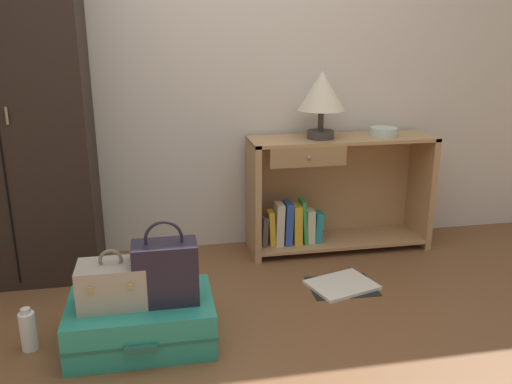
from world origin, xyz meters
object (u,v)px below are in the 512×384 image
object	(u,v)px
suitcase_large	(142,321)
open_book_on_floor	(342,285)
bookshelf	(330,194)
bowl	(384,132)
bottle	(28,330)
train_case	(113,284)
table_lamp	(322,94)
handbag	(166,272)
wardrobe	(8,110)

from	to	relation	value
suitcase_large	open_book_on_floor	size ratio (longest dim) A/B	1.58
bookshelf	bowl	distance (m)	0.53
bottle	train_case	bearing A→B (deg)	-7.63
table_lamp	handbag	world-z (taller)	table_lamp
bowl	suitcase_large	distance (m)	1.92
bowl	table_lamp	bearing A→B (deg)	179.29
handbag	open_book_on_floor	bearing A→B (deg)	21.48
train_case	open_book_on_floor	world-z (taller)	train_case
bookshelf	train_case	world-z (taller)	bookshelf
bowl	handbag	bearing A→B (deg)	-146.83
wardrobe	bowl	distance (m)	2.24
bowl	handbag	size ratio (longest dim) A/B	0.45
bottle	wardrobe	bearing A→B (deg)	101.51
suitcase_large	wardrobe	bearing A→B (deg)	127.65
bookshelf	bowl	bearing A→B (deg)	-6.51
suitcase_large	open_book_on_floor	bearing A→B (deg)	18.04
bowl	open_book_on_floor	distance (m)	1.05
bowl	train_case	size ratio (longest dim) A/B	0.58
bottle	open_book_on_floor	size ratio (longest dim) A/B	0.49
table_lamp	train_case	distance (m)	1.71
handbag	wardrobe	bearing A→B (deg)	131.37
handbag	bottle	bearing A→B (deg)	173.73
open_book_on_floor	bowl	bearing A→B (deg)	51.09
bookshelf	bowl	world-z (taller)	bowl
suitcase_large	table_lamp	bearing A→B (deg)	38.95
table_lamp	handbag	distance (m)	1.53
open_book_on_floor	bottle	bearing A→B (deg)	-168.81
open_book_on_floor	suitcase_large	bearing A→B (deg)	-161.96
wardrobe	open_book_on_floor	size ratio (longest dim) A/B	4.67
train_case	bottle	distance (m)	0.46
bookshelf	train_case	size ratio (longest dim) A/B	3.93
suitcase_large	bottle	xyz separation A→B (m)	(-0.51, 0.04, -0.01)
wardrobe	open_book_on_floor	distance (m)	2.11
train_case	suitcase_large	bearing A→B (deg)	5.70
bookshelf	bottle	size ratio (longest dim) A/B	5.74
handbag	table_lamp	bearing A→B (deg)	43.01
wardrobe	table_lamp	size ratio (longest dim) A/B	4.74
train_case	handbag	distance (m)	0.24
handbag	open_book_on_floor	xyz separation A→B (m)	(0.99, 0.39, -0.36)
wardrobe	bottle	distance (m)	1.24
bowl	bottle	distance (m)	2.34
wardrobe	suitcase_large	world-z (taller)	wardrobe
open_book_on_floor	bookshelf	bearing A→B (deg)	79.33
bowl	bottle	xyz separation A→B (m)	(-2.06, -0.87, -0.69)
open_book_on_floor	train_case	bearing A→B (deg)	-163.06
bottle	open_book_on_floor	bearing A→B (deg)	11.19
wardrobe	table_lamp	bearing A→B (deg)	0.98
train_case	open_book_on_floor	size ratio (longest dim) A/B	0.72
train_case	open_book_on_floor	distance (m)	1.32
suitcase_large	bowl	bearing A→B (deg)	30.31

